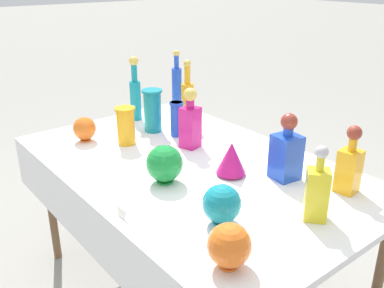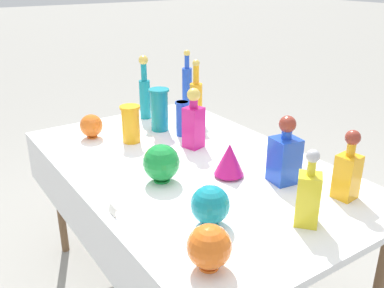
{
  "view_description": "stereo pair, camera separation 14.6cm",
  "coord_description": "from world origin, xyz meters",
  "px_view_note": "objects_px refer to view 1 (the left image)",
  "views": [
    {
      "loc": [
        1.4,
        -1.12,
        1.6
      ],
      "look_at": [
        0.0,
        0.0,
        0.86
      ],
      "focal_mm": 40.0,
      "sensor_mm": 36.0,
      "label": 1
    },
    {
      "loc": [
        1.49,
        -1.01,
        1.6
      ],
      "look_at": [
        0.0,
        0.0,
        0.86
      ],
      "focal_mm": 40.0,
      "sensor_mm": 36.0,
      "label": 2
    }
  ],
  "objects_px": {
    "slender_vase_1": "(153,109)",
    "round_bowl_3": "(222,204)",
    "square_decanter_2": "(317,191)",
    "round_bowl_0": "(229,245)",
    "slender_vase_2": "(126,125)",
    "round_bowl_2": "(165,164)",
    "fluted_vase_0": "(231,158)",
    "tall_bottle_1": "(187,98)",
    "tall_bottle_2": "(135,93)",
    "slender_vase_0": "(177,118)",
    "square_decanter_0": "(350,165)",
    "square_decanter_3": "(286,152)",
    "square_decanter_1": "(190,121)",
    "round_bowl_1": "(85,129)",
    "tall_bottle_0": "(177,87)"
  },
  "relations": [
    {
      "from": "round_bowl_0",
      "to": "slender_vase_2",
      "type": "bearing_deg",
      "value": 165.79
    },
    {
      "from": "tall_bottle_1",
      "to": "tall_bottle_0",
      "type": "bearing_deg",
      "value": 163.92
    },
    {
      "from": "slender_vase_0",
      "to": "tall_bottle_2",
      "type": "bearing_deg",
      "value": -175.71
    },
    {
      "from": "slender_vase_1",
      "to": "fluted_vase_0",
      "type": "distance_m",
      "value": 0.68
    },
    {
      "from": "slender_vase_0",
      "to": "round_bowl_2",
      "type": "height_order",
      "value": "slender_vase_0"
    },
    {
      "from": "square_decanter_3",
      "to": "round_bowl_0",
      "type": "distance_m",
      "value": 0.66
    },
    {
      "from": "square_decanter_2",
      "to": "slender_vase_0",
      "type": "xyz_separation_m",
      "value": [
        -0.98,
        0.11,
        -0.01
      ]
    },
    {
      "from": "square_decanter_2",
      "to": "round_bowl_1",
      "type": "relative_size",
      "value": 2.21
    },
    {
      "from": "tall_bottle_1",
      "to": "tall_bottle_2",
      "type": "bearing_deg",
      "value": -133.59
    },
    {
      "from": "tall_bottle_2",
      "to": "square_decanter_1",
      "type": "xyz_separation_m",
      "value": [
        0.54,
        -0.02,
        -0.03
      ]
    },
    {
      "from": "tall_bottle_1",
      "to": "round_bowl_0",
      "type": "xyz_separation_m",
      "value": [
        1.14,
        -0.73,
        -0.06
      ]
    },
    {
      "from": "tall_bottle_2",
      "to": "square_decanter_0",
      "type": "xyz_separation_m",
      "value": [
        1.3,
        0.19,
        -0.05
      ]
    },
    {
      "from": "slender_vase_1",
      "to": "square_decanter_0",
      "type": "bearing_deg",
      "value": 11.51
    },
    {
      "from": "slender_vase_1",
      "to": "round_bowl_3",
      "type": "relative_size",
      "value": 1.61
    },
    {
      "from": "slender_vase_0",
      "to": "round_bowl_1",
      "type": "distance_m",
      "value": 0.49
    },
    {
      "from": "square_decanter_1",
      "to": "round_bowl_0",
      "type": "relative_size",
      "value": 2.13
    },
    {
      "from": "fluted_vase_0",
      "to": "round_bowl_3",
      "type": "relative_size",
      "value": 1.04
    },
    {
      "from": "tall_bottle_0",
      "to": "fluted_vase_0",
      "type": "height_order",
      "value": "tall_bottle_0"
    },
    {
      "from": "square_decanter_0",
      "to": "square_decanter_3",
      "type": "relative_size",
      "value": 0.97
    },
    {
      "from": "slender_vase_0",
      "to": "slender_vase_1",
      "type": "distance_m",
      "value": 0.15
    },
    {
      "from": "square_decanter_1",
      "to": "square_decanter_3",
      "type": "distance_m",
      "value": 0.54
    },
    {
      "from": "tall_bottle_2",
      "to": "slender_vase_1",
      "type": "bearing_deg",
      "value": -8.04
    },
    {
      "from": "fluted_vase_0",
      "to": "tall_bottle_1",
      "type": "bearing_deg",
      "value": 156.54
    },
    {
      "from": "round_bowl_3",
      "to": "fluted_vase_0",
      "type": "bearing_deg",
      "value": 131.51
    },
    {
      "from": "square_decanter_0",
      "to": "slender_vase_1",
      "type": "xyz_separation_m",
      "value": [
        -1.07,
        -0.22,
        0.01
      ]
    },
    {
      "from": "square_decanter_1",
      "to": "round_bowl_3",
      "type": "relative_size",
      "value": 2.1
    },
    {
      "from": "square_decanter_2",
      "to": "fluted_vase_0",
      "type": "xyz_separation_m",
      "value": [
        -0.44,
        0.01,
        -0.03
      ]
    },
    {
      "from": "round_bowl_2",
      "to": "round_bowl_3",
      "type": "distance_m",
      "value": 0.38
    },
    {
      "from": "tall_bottle_2",
      "to": "slender_vase_0",
      "type": "relative_size",
      "value": 2.01
    },
    {
      "from": "square_decanter_3",
      "to": "fluted_vase_0",
      "type": "height_order",
      "value": "square_decanter_3"
    },
    {
      "from": "slender_vase_1",
      "to": "round_bowl_2",
      "type": "xyz_separation_m",
      "value": [
        0.55,
        -0.31,
        -0.04
      ]
    },
    {
      "from": "round_bowl_0",
      "to": "square_decanter_1",
      "type": "bearing_deg",
      "value": 148.61
    },
    {
      "from": "tall_bottle_0",
      "to": "square_decanter_0",
      "type": "xyz_separation_m",
      "value": [
        1.26,
        -0.09,
        -0.04
      ]
    },
    {
      "from": "square_decanter_2",
      "to": "fluted_vase_0",
      "type": "distance_m",
      "value": 0.44
    },
    {
      "from": "tall_bottle_1",
      "to": "slender_vase_2",
      "type": "bearing_deg",
      "value": -79.38
    },
    {
      "from": "tall_bottle_0",
      "to": "round_bowl_0",
      "type": "bearing_deg",
      "value": -30.92
    },
    {
      "from": "slender_vase_2",
      "to": "fluted_vase_0",
      "type": "xyz_separation_m",
      "value": [
        0.6,
        0.17,
        -0.02
      ]
    },
    {
      "from": "slender_vase_0",
      "to": "slender_vase_2",
      "type": "bearing_deg",
      "value": -103.96
    },
    {
      "from": "square_decanter_0",
      "to": "round_bowl_1",
      "type": "distance_m",
      "value": 1.31
    },
    {
      "from": "square_decanter_1",
      "to": "slender_vase_1",
      "type": "bearing_deg",
      "value": -177.08
    },
    {
      "from": "square_decanter_0",
      "to": "slender_vase_0",
      "type": "distance_m",
      "value": 0.95
    },
    {
      "from": "round_bowl_1",
      "to": "round_bowl_2",
      "type": "xyz_separation_m",
      "value": [
        0.65,
        0.05,
        0.02
      ]
    },
    {
      "from": "square_decanter_2",
      "to": "slender_vase_2",
      "type": "bearing_deg",
      "value": -171.18
    },
    {
      "from": "slender_vase_0",
      "to": "fluted_vase_0",
      "type": "xyz_separation_m",
      "value": [
        0.53,
        -0.1,
        -0.02
      ]
    },
    {
      "from": "square_decanter_2",
      "to": "round_bowl_0",
      "type": "relative_size",
      "value": 1.97
    },
    {
      "from": "tall_bottle_2",
      "to": "slender_vase_2",
      "type": "xyz_separation_m",
      "value": [
        0.3,
        -0.25,
        -0.06
      ]
    },
    {
      "from": "tall_bottle_1",
      "to": "round_bowl_1",
      "type": "relative_size",
      "value": 2.84
    },
    {
      "from": "tall_bottle_1",
      "to": "fluted_vase_0",
      "type": "xyz_separation_m",
      "value": [
        0.69,
        -0.3,
        -0.06
      ]
    },
    {
      "from": "tall_bottle_2",
      "to": "round_bowl_2",
      "type": "xyz_separation_m",
      "value": [
        0.78,
        -0.34,
        -0.08
      ]
    },
    {
      "from": "tall_bottle_1",
      "to": "round_bowl_1",
      "type": "distance_m",
      "value": 0.63
    }
  ]
}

